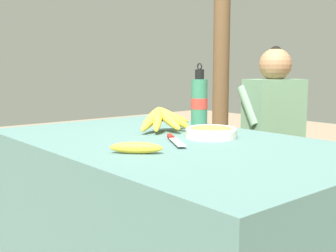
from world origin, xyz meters
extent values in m
cube|color=#4C706B|center=(0.00, 0.00, 0.35)|extent=(1.43, 0.87, 0.71)
sphere|color=#4C381E|center=(-0.20, 0.11, 0.77)|extent=(0.05, 0.05, 0.05)
ellipsoid|color=gold|center=(-0.18, 0.05, 0.76)|extent=(0.10, 0.17, 0.11)
ellipsoid|color=gold|center=(-0.16, 0.07, 0.76)|extent=(0.13, 0.13, 0.11)
ellipsoid|color=gold|center=(-0.14, 0.11, 0.76)|extent=(0.16, 0.04, 0.10)
ellipsoid|color=gold|center=(-0.15, 0.15, 0.76)|extent=(0.15, 0.12, 0.11)
ellipsoid|color=gold|center=(-0.18, 0.17, 0.76)|extent=(0.08, 0.17, 0.09)
cylinder|color=silver|center=(0.07, 0.15, 0.72)|extent=(0.20, 0.20, 0.03)
torus|color=silver|center=(0.07, 0.15, 0.74)|extent=(0.20, 0.20, 0.02)
cylinder|color=#BC8942|center=(0.07, 0.15, 0.74)|extent=(0.15, 0.15, 0.01)
cylinder|color=#337556|center=(-0.17, 0.32, 0.81)|extent=(0.07, 0.07, 0.22)
cylinder|color=red|center=(-0.17, 0.32, 0.81)|extent=(0.07, 0.07, 0.05)
cylinder|color=black|center=(-0.17, 0.32, 0.94)|extent=(0.04, 0.04, 0.04)
torus|color=black|center=(-0.17, 0.32, 0.98)|extent=(0.03, 0.01, 0.03)
ellipsoid|color=gold|center=(0.13, -0.24, 0.73)|extent=(0.14, 0.14, 0.04)
cube|color=#BCBCC1|center=(0.10, -0.05, 0.72)|extent=(0.16, 0.11, 0.00)
cylinder|color=maroon|center=(0.00, 0.01, 0.72)|extent=(0.06, 0.04, 0.02)
cube|color=#4C3823|center=(-0.11, 1.17, 0.44)|extent=(1.71, 0.32, 0.04)
cube|color=#4C3823|center=(-0.87, 1.05, 0.21)|extent=(0.06, 0.06, 0.42)
cube|color=#4C3823|center=(-0.87, 1.29, 0.21)|extent=(0.06, 0.06, 0.42)
cylinder|color=#564C60|center=(-0.63, 1.11, 0.23)|extent=(0.09, 0.09, 0.45)
cylinder|color=#564C60|center=(-0.52, 1.08, 0.46)|extent=(0.31, 0.16, 0.09)
cylinder|color=#564C60|center=(-0.59, 1.29, 0.23)|extent=(0.09, 0.09, 0.45)
cylinder|color=#564C60|center=(-0.47, 1.26, 0.46)|extent=(0.31, 0.16, 0.09)
cube|color=slate|center=(-0.36, 1.13, 0.68)|extent=(0.28, 0.38, 0.45)
cylinder|color=slate|center=(-0.43, 0.98, 0.75)|extent=(0.21, 0.11, 0.25)
cylinder|color=slate|center=(-0.35, 1.30, 0.75)|extent=(0.21, 0.11, 0.25)
sphere|color=#9E704C|center=(-0.36, 1.13, 0.99)|extent=(0.19, 0.19, 0.19)
sphere|color=black|center=(-0.36, 1.13, 1.07)|extent=(0.07, 0.07, 0.07)
cylinder|color=brown|center=(-1.14, 1.50, 1.38)|extent=(0.13, 0.13, 2.76)
camera|label=1|loc=(1.18, -0.99, 0.97)|focal=45.00mm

